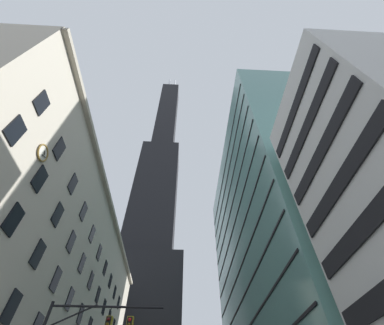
% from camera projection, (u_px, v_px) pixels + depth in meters
% --- Properties ---
extents(station_building, '(12.79, 58.00, 29.10)m').
position_uv_depth(station_building, '(39.00, 296.00, 32.82)').
color(station_building, beige).
rests_on(station_building, ground).
extents(dark_skyscraper, '(26.71, 26.71, 207.56)m').
position_uv_depth(dark_skyscraper, '(152.00, 224.00, 103.27)').
color(dark_skyscraper, black).
rests_on(dark_skyscraper, ground).
extents(glass_office_midrise, '(14.28, 43.83, 49.80)m').
position_uv_depth(glass_office_midrise, '(275.00, 246.00, 44.31)').
color(glass_office_midrise, slate).
rests_on(glass_office_midrise, ground).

